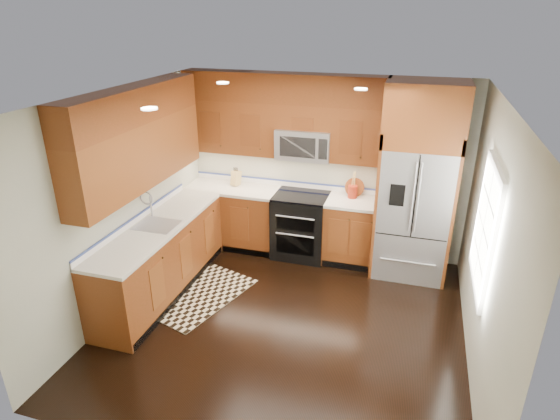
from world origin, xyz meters
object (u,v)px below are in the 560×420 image
(refrigerator, at_px, (417,183))
(utensil_crock, at_px, (353,189))
(knife_block, at_px, (236,178))
(rug, at_px, (200,295))
(range, at_px, (301,225))

(refrigerator, bearing_deg, utensil_crock, 168.66)
(knife_block, bearing_deg, rug, -86.50)
(refrigerator, distance_m, utensil_crock, 0.89)
(range, relative_size, knife_block, 3.43)
(rug, height_order, utensil_crock, utensil_crock)
(utensil_crock, bearing_deg, knife_block, 179.63)
(range, height_order, rug, range)
(rug, distance_m, knife_block, 1.90)
(range, bearing_deg, utensil_crock, 10.51)
(range, xyz_separation_m, knife_block, (-1.05, 0.14, 0.58))
(refrigerator, bearing_deg, range, 178.60)
(range, distance_m, utensil_crock, 0.94)
(rug, bearing_deg, range, 73.85)
(range, height_order, knife_block, knife_block)
(utensil_crock, bearing_deg, refrigerator, -11.34)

